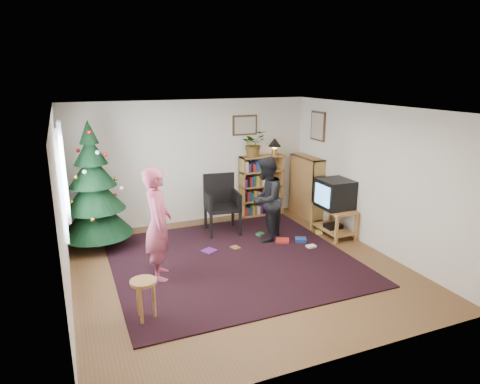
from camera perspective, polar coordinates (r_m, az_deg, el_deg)
name	(u,v)px	position (r m, az deg, el deg)	size (l,w,h in m)	color
floor	(239,268)	(6.92, -0.10, -10.06)	(5.00, 5.00, 0.00)	brown
ceiling	(239,109)	(6.27, -0.12, 11.04)	(5.00, 5.00, 0.00)	white
wall_back	(192,162)	(8.79, -6.36, 3.99)	(5.00, 0.02, 2.50)	silver
wall_front	(335,254)	(4.41, 12.52, -8.10)	(5.00, 0.02, 2.50)	silver
wall_left	(62,212)	(6.03, -22.66, -2.48)	(0.02, 5.00, 2.50)	silver
wall_right	(372,178)	(7.76, 17.22, 1.85)	(0.02, 5.00, 2.50)	silver
rug	(232,260)	(7.17, -1.03, -9.03)	(3.80, 3.60, 0.02)	black
window_pane	(62,183)	(6.55, -22.68, 1.15)	(0.04, 1.20, 1.40)	silver
curtain	(64,172)	(7.23, -22.42, 2.44)	(0.06, 0.35, 1.60)	white
picture_back	(245,125)	(9.03, 0.65, 8.90)	(0.55, 0.03, 0.42)	#4C3319
picture_right	(318,126)	(9.02, 10.36, 8.64)	(0.03, 0.50, 0.60)	#4C3319
christmas_tree	(94,196)	(7.83, -18.86, -0.51)	(1.24, 1.24, 2.26)	#3F2816
bookshelf_back	(261,185)	(9.29, 2.87, 0.99)	(0.95, 0.30, 1.30)	#A5823B
bookshelf_right	(306,186)	(9.29, 8.83, 0.83)	(0.30, 0.95, 1.30)	#A5823B
tv_stand	(334,219)	(8.35, 12.37, -3.49)	(0.49, 0.88, 0.55)	#A5823B
crt_tv	(335,194)	(8.20, 12.55, -0.22)	(0.57, 0.61, 0.54)	black
armchair	(220,201)	(8.28, -2.68, -1.19)	(0.69, 0.69, 1.12)	black
stool	(144,289)	(5.52, -12.71, -12.57)	(0.33, 0.33, 0.55)	#A5823B
person_standing	(158,224)	(6.42, -10.86, -4.21)	(0.62, 0.41, 1.71)	#AD455C
person_by_chair	(266,200)	(7.76, 3.48, -1.02)	(0.76, 0.59, 1.57)	black
potted_plant	(253,144)	(9.02, 1.80, 6.47)	(0.49, 0.43, 0.55)	gray
table_lamp	(275,143)	(9.24, 4.64, 6.47)	(0.27, 0.27, 0.37)	#A57F33
floor_clutter	(275,241)	(7.87, 4.67, -6.55)	(2.44, 1.08, 0.08)	#A51E19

